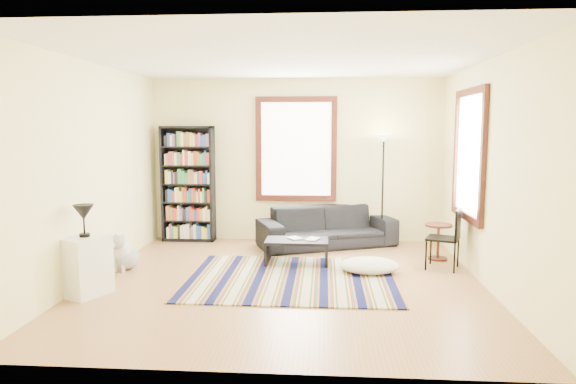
# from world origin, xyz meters

# --- Properties ---
(floor) EXTENTS (5.00, 5.00, 0.10)m
(floor) POSITION_xyz_m (0.00, 0.00, -0.05)
(floor) COLOR #9D7848
(floor) RESTS_ON ground
(ceiling) EXTENTS (5.00, 5.00, 0.10)m
(ceiling) POSITION_xyz_m (0.00, 0.00, 2.85)
(ceiling) COLOR white
(ceiling) RESTS_ON floor
(wall_back) EXTENTS (5.00, 0.10, 2.80)m
(wall_back) POSITION_xyz_m (0.00, 2.55, 1.40)
(wall_back) COLOR #FFF0AB
(wall_back) RESTS_ON floor
(wall_front) EXTENTS (5.00, 0.10, 2.80)m
(wall_front) POSITION_xyz_m (0.00, -2.55, 1.40)
(wall_front) COLOR #FFF0AB
(wall_front) RESTS_ON floor
(wall_left) EXTENTS (0.10, 5.00, 2.80)m
(wall_left) POSITION_xyz_m (-2.55, 0.00, 1.40)
(wall_left) COLOR #FFF0AB
(wall_left) RESTS_ON floor
(wall_right) EXTENTS (0.10, 5.00, 2.80)m
(wall_right) POSITION_xyz_m (2.55, 0.00, 1.40)
(wall_right) COLOR #FFF0AB
(wall_right) RESTS_ON floor
(window_back) EXTENTS (1.20, 0.06, 1.60)m
(window_back) POSITION_xyz_m (0.00, 2.47, 1.60)
(window_back) COLOR white
(window_back) RESTS_ON wall_back
(window_right) EXTENTS (0.06, 1.20, 1.60)m
(window_right) POSITION_xyz_m (2.47, 0.80, 1.60)
(window_right) COLOR white
(window_right) RESTS_ON wall_right
(rug) EXTENTS (2.71, 2.17, 0.02)m
(rug) POSITION_xyz_m (0.07, 0.12, 0.01)
(rug) COLOR #0B0F3A
(rug) RESTS_ON floor
(sofa) EXTENTS (1.64, 2.41, 0.66)m
(sofa) POSITION_xyz_m (0.54, 2.05, 0.33)
(sofa) COLOR black
(sofa) RESTS_ON floor
(bookshelf) EXTENTS (0.90, 0.30, 2.00)m
(bookshelf) POSITION_xyz_m (-1.87, 2.32, 1.00)
(bookshelf) COLOR black
(bookshelf) RESTS_ON floor
(coffee_table) EXTENTS (0.95, 0.60, 0.36)m
(coffee_table) POSITION_xyz_m (0.10, 0.87, 0.18)
(coffee_table) COLOR black
(coffee_table) RESTS_ON floor
(book_a) EXTENTS (0.26, 0.25, 0.02)m
(book_a) POSITION_xyz_m (0.00, 0.87, 0.37)
(book_a) COLOR beige
(book_a) RESTS_ON coffee_table
(book_b) EXTENTS (0.24, 0.27, 0.02)m
(book_b) POSITION_xyz_m (0.25, 0.92, 0.37)
(book_b) COLOR beige
(book_b) RESTS_ON coffee_table
(floor_cushion) EXTENTS (0.90, 0.72, 0.20)m
(floor_cushion) POSITION_xyz_m (1.11, 0.48, 0.10)
(floor_cushion) COLOR beige
(floor_cushion) RESTS_ON floor
(floor_lamp) EXTENTS (0.38, 0.38, 1.86)m
(floor_lamp) POSITION_xyz_m (1.46, 2.15, 0.93)
(floor_lamp) COLOR black
(floor_lamp) RESTS_ON floor
(side_table) EXTENTS (0.45, 0.45, 0.54)m
(side_table) POSITION_xyz_m (2.20, 1.27, 0.27)
(side_table) COLOR #431C10
(side_table) RESTS_ON floor
(folding_chair) EXTENTS (0.54, 0.53, 0.86)m
(folding_chair) POSITION_xyz_m (2.15, 0.77, 0.43)
(folding_chair) COLOR black
(folding_chair) RESTS_ON floor
(white_cabinet) EXTENTS (0.56, 0.61, 0.70)m
(white_cabinet) POSITION_xyz_m (-2.30, -0.69, 0.35)
(white_cabinet) COLOR white
(white_cabinet) RESTS_ON floor
(table_lamp) EXTENTS (0.30, 0.30, 0.38)m
(table_lamp) POSITION_xyz_m (-2.30, -0.69, 0.89)
(table_lamp) COLOR black
(table_lamp) RESTS_ON white_cabinet
(dog) EXTENTS (0.50, 0.60, 0.51)m
(dog) POSITION_xyz_m (-2.26, 0.43, 0.26)
(dog) COLOR #B8B8B8
(dog) RESTS_ON floor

